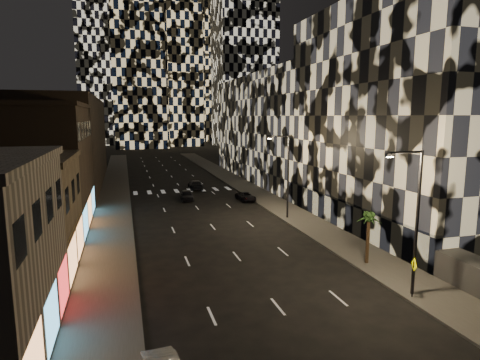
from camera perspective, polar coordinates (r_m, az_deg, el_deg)
sidewalk_left at (r=60.75m, az=-17.48°, el=-1.86°), size 4.00×120.00×0.15m
sidewalk_right at (r=63.44m, az=0.88°, el=-0.99°), size 4.00×120.00×0.15m
curb_left at (r=60.73m, az=-15.50°, el=-1.78°), size 0.20×120.00×0.15m
curb_right at (r=62.86m, az=-0.95°, el=-1.08°), size 0.20×120.00×0.15m
retail_brown at (r=44.37m, az=-27.32°, el=1.40°), size 10.00×15.00×12.00m
retail_filler_left at (r=70.37m, az=-23.31°, el=4.95°), size 10.00×40.00×14.00m
midrise_right at (r=44.43m, az=23.71°, el=8.13°), size 16.00×25.00×22.00m
midrise_base at (r=41.10m, az=14.55°, el=-4.80°), size 0.60×25.00×3.00m
midrise_filler_right at (r=72.52m, az=6.89°, el=7.30°), size 16.00×40.00×18.00m
tower_right_mid at (r=155.99m, az=0.51°, el=23.47°), size 20.00×20.00×100.00m
tower_center_low at (r=154.20m, az=-14.48°, el=22.41°), size 18.00×18.00×95.00m
streetlight_near at (r=26.47m, az=23.54°, el=-4.32°), size 2.55×0.25×9.00m
streetlight_far at (r=43.47m, az=6.56°, el=1.35°), size 2.55×0.25×9.00m
car_dark_midlane at (r=54.17m, az=-7.56°, el=-2.15°), size 1.91×4.12×1.37m
car_dark_oncoming at (r=62.15m, az=-6.35°, el=-0.67°), size 2.16×4.93×1.41m
car_dark_rightlane at (r=53.44m, az=0.83°, el=-2.35°), size 2.08×4.17×1.14m
ped_sign at (r=27.17m, az=23.47°, el=-11.78°), size 0.35×0.78×2.47m
palm_tree at (r=31.58m, az=17.84°, el=-5.57°), size 2.00×1.99×3.93m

